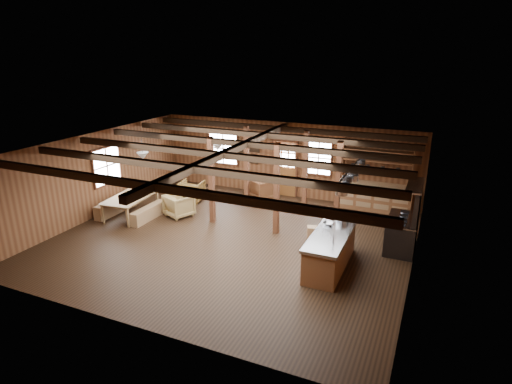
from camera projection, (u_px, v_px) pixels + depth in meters
room at (231, 195)px, 12.16m from camera, size 10.04×9.04×2.84m
ceiling_joists at (233, 150)px, 11.91m from camera, size 9.80×8.82×0.18m
timber_posts at (275, 178)px, 13.77m from camera, size 3.95×2.35×2.80m
back_door at (284, 173)px, 16.19m from camera, size 1.02×0.08×2.15m
window_back_left at (223, 148)px, 16.96m from camera, size 1.32×0.06×1.32m
window_back_right at (319, 158)px, 15.47m from camera, size 1.02×0.06×1.32m
window_left at (107, 166)px, 14.42m from camera, size 0.14×1.24×1.32m
notice_boards at (248, 150)px, 16.52m from camera, size 1.08×0.03×0.90m
back_counter at (374, 194)px, 14.77m from camera, size 2.55×0.60×2.45m
pendant_lamps at (182, 151)px, 13.61m from camera, size 1.86×2.36×0.66m
pot_rack at (352, 176)px, 10.82m from camera, size 0.35×3.00×0.43m
kitchen_island at (330, 250)px, 10.90m from camera, size 0.89×2.50×1.20m
step_stool at (313, 232)px, 12.71m from camera, size 0.46×0.39×0.35m
commercial_range at (404, 228)px, 11.84m from camera, size 0.80×1.56×1.93m
dining_table at (132, 206)px, 14.29m from camera, size 1.31×2.09×0.70m
bench_wall at (115, 206)px, 14.61m from camera, size 0.32×1.70×0.47m
bench_aisle at (149, 213)px, 14.08m from camera, size 0.29×1.57×0.43m
armchair_a at (192, 191)px, 15.74m from camera, size 0.92×0.94×0.75m
armchair_b at (262, 189)px, 15.94m from camera, size 1.16×1.17×0.79m
armchair_c at (179, 205)px, 14.29m from camera, size 1.07×1.09×0.76m
counter_pot at (342, 219)px, 11.41m from camera, size 0.33×0.33×0.20m
bowl at (328, 224)px, 11.27m from camera, size 0.27×0.27×0.06m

